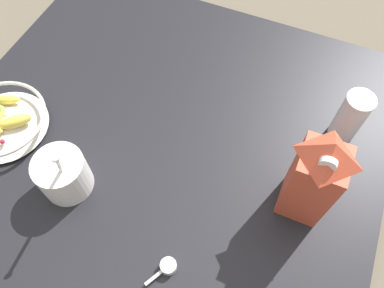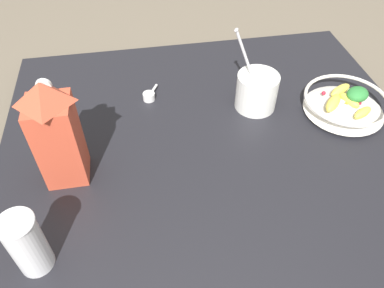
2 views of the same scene
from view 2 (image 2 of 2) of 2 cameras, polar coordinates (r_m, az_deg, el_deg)
name	(u,v)px [view 2 (image 2 of 2)]	position (r m, az deg, el deg)	size (l,w,h in m)	color
ground_plane	(218,165)	(1.00, 3.91, -3.19)	(6.00, 6.00, 0.00)	#665B4C
countertop	(218,161)	(0.99, 3.96, -2.53)	(1.14, 1.14, 0.03)	black
fruit_bowl	(345,103)	(1.17, 22.34, 5.79)	(0.24, 0.24, 0.08)	silver
milk_carton	(56,133)	(0.89, -20.00, 1.59)	(0.10, 0.10, 0.28)	#CC4C33
yogurt_tub	(257,90)	(1.11, 9.85, 8.18)	(0.14, 0.12, 0.24)	white
drinking_cup	(26,243)	(0.80, -23.91, -13.65)	(0.07, 0.07, 0.15)	white
measuring_scoop	(149,96)	(1.15, -6.52, 7.30)	(0.05, 0.07, 0.02)	white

